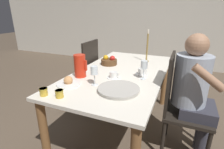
{
  "coord_description": "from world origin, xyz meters",
  "views": [
    {
      "loc": [
        0.6,
        -1.69,
        1.34
      ],
      "look_at": [
        0.0,
        -0.26,
        0.77
      ],
      "focal_mm": 28.0,
      "sensor_mm": 36.0,
      "label": 1
    }
  ],
  "objects": [
    {
      "name": "chair_opposite",
      "position": [
        -0.63,
        0.25,
        0.51
      ],
      "size": [
        0.42,
        0.42,
        0.98
      ],
      "rotation": [
        0.0,
        0.0,
        1.57
      ],
      "color": "black",
      "rests_on": "ground_plane"
    },
    {
      "name": "wine_glass_juice",
      "position": [
        -0.09,
        -0.44,
        0.85
      ],
      "size": [
        0.06,
        0.06,
        0.17
      ],
      "color": "white",
      "rests_on": "dining_table"
    },
    {
      "name": "bread_plate",
      "position": [
        -0.31,
        -0.52,
        0.75
      ],
      "size": [
        0.21,
        0.21,
        0.08
      ],
      "color": "white",
      "rests_on": "dining_table"
    },
    {
      "name": "wine_glass_water",
      "position": [
        0.27,
        -0.13,
        0.86
      ],
      "size": [
        0.06,
        0.06,
        0.18
      ],
      "color": "white",
      "rests_on": "dining_table"
    },
    {
      "name": "person_seated",
      "position": [
        0.73,
        -0.1,
        0.69
      ],
      "size": [
        0.39,
        0.41,
        1.17
      ],
      "rotation": [
        0.0,
        0.0,
        -1.57
      ],
      "color": "#33333D",
      "rests_on": "ground_plane"
    },
    {
      "name": "serving_tray",
      "position": [
        0.15,
        -0.47,
        0.74
      ],
      "size": [
        0.34,
        0.34,
        0.03
      ],
      "color": "#B7B2A8",
      "rests_on": "dining_table"
    },
    {
      "name": "jam_jar_amber",
      "position": [
        -0.36,
        -0.77,
        0.76
      ],
      "size": [
        0.06,
        0.06,
        0.06
      ],
      "color": "gold",
      "rests_on": "dining_table"
    },
    {
      "name": "ground_plane",
      "position": [
        0.0,
        0.0,
        0.0
      ],
      "size": [
        20.0,
        20.0,
        0.0
      ],
      "primitive_type": "plane",
      "color": "brown"
    },
    {
      "name": "candlestick_tall",
      "position": [
        0.17,
        0.49,
        0.89
      ],
      "size": [
        0.06,
        0.06,
        0.41
      ],
      "color": "olive",
      "rests_on": "dining_table"
    },
    {
      "name": "dining_table",
      "position": [
        0.0,
        0.0,
        0.63
      ],
      "size": [
        0.91,
        1.71,
        0.72
      ],
      "color": "silver",
      "rests_on": "ground_plane"
    },
    {
      "name": "fruit_bowl",
      "position": [
        -0.23,
        0.19,
        0.76
      ],
      "size": [
        0.19,
        0.19,
        0.11
      ],
      "color": "brown",
      "rests_on": "dining_table"
    },
    {
      "name": "jam_jar_red",
      "position": [
        -0.22,
        -0.75,
        0.76
      ],
      "size": [
        0.06,
        0.06,
        0.06
      ],
      "color": "gold",
      "rests_on": "dining_table"
    },
    {
      "name": "teacup_near_person",
      "position": [
        0.0,
        -0.22,
        0.75
      ],
      "size": [
        0.13,
        0.13,
        0.06
      ],
      "color": "white",
      "rests_on": "dining_table"
    },
    {
      "name": "wall_back",
      "position": [
        0.0,
        2.82,
        1.3
      ],
      "size": [
        10.0,
        0.06,
        2.6
      ],
      "color": "beige",
      "rests_on": "ground_plane"
    },
    {
      "name": "chair_person_side",
      "position": [
        0.63,
        -0.1,
        0.51
      ],
      "size": [
        0.42,
        0.42,
        0.98
      ],
      "rotation": [
        0.0,
        0.0,
        -1.57
      ],
      "color": "black",
      "rests_on": "ground_plane"
    },
    {
      "name": "teacup_across",
      "position": [
        0.23,
        -0.01,
        0.75
      ],
      "size": [
        0.13,
        0.13,
        0.06
      ],
      "color": "white",
      "rests_on": "dining_table"
    },
    {
      "name": "red_pitcher",
      "position": [
        -0.32,
        -0.3,
        0.84
      ],
      "size": [
        0.14,
        0.11,
        0.22
      ],
      "color": "red",
      "rests_on": "dining_table"
    }
  ]
}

